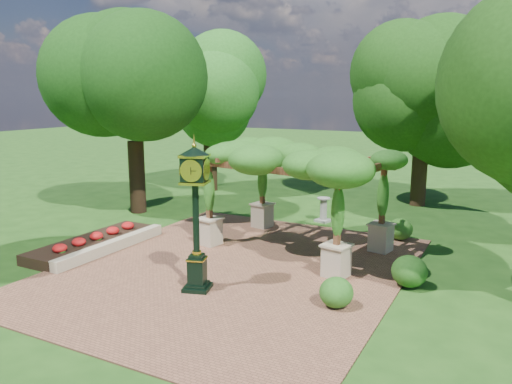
% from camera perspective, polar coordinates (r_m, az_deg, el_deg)
% --- Properties ---
extents(ground, '(120.00, 120.00, 0.00)m').
position_cam_1_polar(ground, '(15.04, -4.51, -9.90)').
color(ground, '#1E4714').
rests_on(ground, ground).
extents(brick_plaza, '(10.00, 12.00, 0.04)m').
position_cam_1_polar(brick_plaza, '(15.83, -2.56, -8.70)').
color(brick_plaza, brown).
rests_on(brick_plaza, ground).
extents(border_wall, '(0.35, 5.00, 0.40)m').
position_cam_1_polar(border_wall, '(18.08, -16.15, -6.00)').
color(border_wall, '#C6B793').
rests_on(border_wall, ground).
extents(flower_bed, '(1.50, 5.00, 0.36)m').
position_cam_1_polar(flower_bed, '(18.70, -18.15, -5.61)').
color(flower_bed, red).
rests_on(flower_bed, ground).
extents(pedestal_clock, '(1.00, 1.00, 4.08)m').
position_cam_1_polar(pedestal_clock, '(13.54, -6.92, -1.52)').
color(pedestal_clock, black).
rests_on(pedestal_clock, brick_plaza).
extents(pergola, '(6.59, 4.79, 3.78)m').
position_cam_1_polar(pergola, '(17.19, 4.43, 3.45)').
color(pergola, tan).
rests_on(pergola, brick_plaza).
extents(sundial, '(0.71, 0.71, 1.05)m').
position_cam_1_polar(sundial, '(21.57, 7.71, -2.18)').
color(sundial, gray).
rests_on(sundial, ground).
extents(shrub_front, '(1.04, 1.04, 0.79)m').
position_cam_1_polar(shrub_front, '(13.09, 9.17, -11.25)').
color(shrub_front, '#255A19').
rests_on(shrub_front, brick_plaza).
extents(shrub_mid, '(1.11, 1.11, 0.90)m').
position_cam_1_polar(shrub_mid, '(14.84, 17.13, -8.65)').
color(shrub_mid, '#1F4A14').
rests_on(shrub_mid, brick_plaza).
extents(shrub_back, '(0.94, 0.94, 0.81)m').
position_cam_1_polar(shrub_back, '(19.40, 16.18, -4.09)').
color(shrub_back, '#31691E').
rests_on(shrub_back, brick_plaza).
extents(tree_west_near, '(5.06, 5.06, 8.52)m').
position_cam_1_polar(tree_west_near, '(23.26, -13.91, 11.96)').
color(tree_west_near, black).
rests_on(tree_west_near, ground).
extents(tree_west_far, '(4.43, 4.43, 8.34)m').
position_cam_1_polar(tree_west_far, '(28.17, -5.38, 11.73)').
color(tree_west_far, '#302212').
rests_on(tree_west_far, ground).
extents(tree_north, '(5.06, 5.06, 8.29)m').
position_cam_1_polar(tree_north, '(25.35, 18.72, 11.25)').
color(tree_north, '#382616').
rests_on(tree_north, ground).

